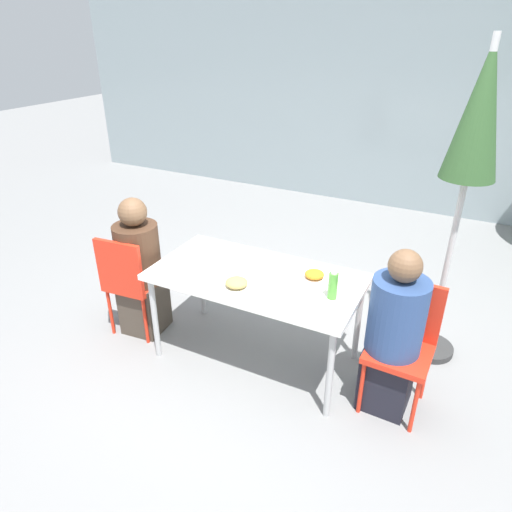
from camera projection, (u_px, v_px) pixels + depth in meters
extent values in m
plane|color=gray|center=(256.00, 356.00, 3.59)|extent=(24.00, 24.00, 0.00)
cube|color=#89999E|center=(390.00, 95.00, 6.02)|extent=(10.00, 0.20, 3.00)
cube|color=white|center=(256.00, 277.00, 3.27)|extent=(1.51, 0.78, 0.04)
cylinder|color=#B7B7B7|center=(155.00, 318.00, 3.45)|extent=(0.04, 0.04, 0.69)
cylinder|color=#B7B7B7|center=(330.00, 375.00, 2.89)|extent=(0.04, 0.04, 0.69)
cylinder|color=#B7B7B7|center=(202.00, 279.00, 3.98)|extent=(0.04, 0.04, 0.69)
cylinder|color=#B7B7B7|center=(358.00, 321.00, 3.42)|extent=(0.04, 0.04, 0.69)
cube|color=red|center=(137.00, 282.00, 3.74)|extent=(0.43, 0.43, 0.04)
cube|color=red|center=(119.00, 267.00, 3.49)|extent=(0.40, 0.07, 0.42)
cylinder|color=red|center=(135.00, 292.00, 4.04)|extent=(0.03, 0.03, 0.42)
cylinder|color=red|center=(168.00, 300.00, 3.93)|extent=(0.03, 0.03, 0.42)
cylinder|color=red|center=(111.00, 312.00, 3.76)|extent=(0.03, 0.03, 0.42)
cylinder|color=red|center=(145.00, 321.00, 3.65)|extent=(0.03, 0.03, 0.42)
cube|color=#473D33|center=(145.00, 305.00, 3.82)|extent=(0.34, 0.34, 0.46)
cylinder|color=#472D1E|center=(138.00, 254.00, 3.60)|extent=(0.35, 0.35, 0.49)
sphere|color=brown|center=(132.00, 212.00, 3.44)|extent=(0.22, 0.22, 0.22)
cube|color=red|center=(399.00, 353.00, 2.93)|extent=(0.42, 0.42, 0.04)
cube|color=red|center=(411.00, 309.00, 2.97)|extent=(0.40, 0.05, 0.42)
cylinder|color=red|center=(414.00, 406.00, 2.83)|extent=(0.03, 0.03, 0.42)
cylinder|color=red|center=(361.00, 388.00, 2.98)|extent=(0.03, 0.03, 0.42)
cylinder|color=red|center=(425.00, 374.00, 3.10)|extent=(0.03, 0.03, 0.42)
cylinder|color=red|center=(376.00, 358.00, 3.25)|extent=(0.03, 0.03, 0.42)
cube|color=black|center=(387.00, 376.00, 3.05)|extent=(0.33, 0.33, 0.46)
cylinder|color=navy|center=(397.00, 316.00, 2.83)|extent=(0.35, 0.35, 0.50)
sphere|color=brown|center=(405.00, 266.00, 2.67)|extent=(0.20, 0.20, 0.20)
cylinder|color=#333333|center=(429.00, 347.00, 3.65)|extent=(0.36, 0.36, 0.05)
cylinder|color=#BCBCBC|center=(457.00, 217.00, 3.13)|extent=(0.04, 0.04, 2.30)
cone|color=#2D5128|center=(481.00, 110.00, 2.81)|extent=(0.36, 0.36, 0.87)
cylinder|color=white|center=(314.00, 279.00, 3.20)|extent=(0.25, 0.25, 0.01)
ellipsoid|color=orange|center=(314.00, 274.00, 3.18)|extent=(0.14, 0.14, 0.05)
cylinder|color=white|center=(237.00, 287.00, 3.09)|extent=(0.28, 0.28, 0.01)
ellipsoid|color=tan|center=(236.00, 283.00, 3.07)|extent=(0.15, 0.15, 0.06)
cylinder|color=#51A338|center=(333.00, 286.00, 2.94)|extent=(0.06, 0.06, 0.18)
cylinder|color=white|center=(334.00, 272.00, 2.90)|extent=(0.04, 0.04, 0.02)
cylinder|color=silver|center=(230.00, 251.00, 3.50)|extent=(0.08, 0.08, 0.10)
cylinder|color=white|center=(316.00, 312.00, 2.80)|extent=(0.14, 0.14, 0.05)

